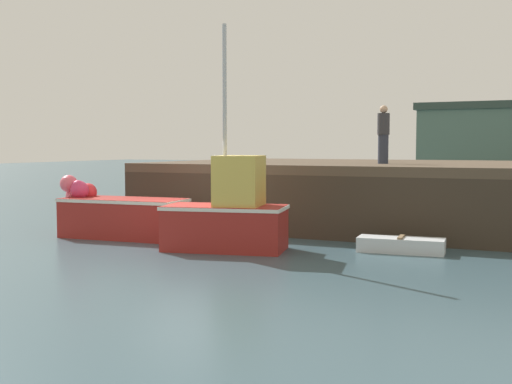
# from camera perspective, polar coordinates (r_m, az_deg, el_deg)

# --- Properties ---
(ground) EXTENTS (120.00, 160.00, 0.10)m
(ground) POSITION_cam_1_polar(r_m,az_deg,el_deg) (15.76, -6.25, -4.79)
(ground) COLOR #38515B
(pier) EXTENTS (11.31, 8.11, 1.88)m
(pier) POSITION_cam_1_polar(r_m,az_deg,el_deg) (19.58, 8.06, 1.71)
(pier) COLOR brown
(pier) RESTS_ON ground
(fishing_boat_near_left) EXTENTS (3.55, 1.55, 1.61)m
(fishing_boat_near_left) POSITION_cam_1_polar(r_m,az_deg,el_deg) (17.10, -12.00, -1.93)
(fishing_boat_near_left) COLOR maroon
(fishing_boat_near_left) RESTS_ON ground
(fishing_boat_near_right) EXTENTS (2.97, 1.85, 5.10)m
(fishing_boat_near_right) POSITION_cam_1_polar(r_m,az_deg,el_deg) (14.66, -2.45, -2.00)
(fishing_boat_near_right) COLOR maroon
(fishing_boat_near_right) RESTS_ON ground
(rowboat) EXTENTS (1.95, 0.84, 0.37)m
(rowboat) POSITION_cam_1_polar(r_m,az_deg,el_deg) (14.78, 12.71, -4.60)
(rowboat) COLOR silver
(rowboat) RESTS_ON ground
(dockworker) EXTENTS (0.34, 0.34, 1.63)m
(dockworker) POSITION_cam_1_polar(r_m,az_deg,el_deg) (18.45, 11.20, 5.01)
(dockworker) COLOR #2D3342
(dockworker) RESTS_ON pier
(warehouse) EXTENTS (11.40, 7.18, 5.40)m
(warehouse) POSITION_cam_1_polar(r_m,az_deg,el_deg) (49.49, 20.99, 4.22)
(warehouse) COLOR #4C6656
(warehouse) RESTS_ON ground
(mooring_buoy_foreground) EXTENTS (0.54, 0.54, 0.70)m
(mooring_buoy_foreground) POSITION_cam_1_polar(r_m,az_deg,el_deg) (15.59, -6.47, -3.53)
(mooring_buoy_foreground) COLOR yellow
(mooring_buoy_foreground) RESTS_ON ground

